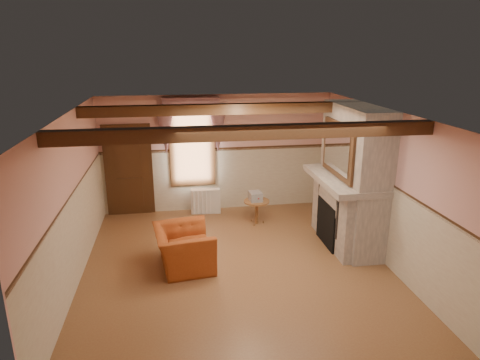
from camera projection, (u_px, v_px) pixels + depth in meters
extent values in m
cube|color=brown|center=(236.00, 265.00, 7.86)|extent=(5.50, 6.00, 0.01)
cube|color=silver|center=(236.00, 113.00, 7.03)|extent=(5.50, 6.00, 0.01)
cube|color=#D19891|center=(217.00, 153.00, 10.28)|extent=(5.50, 0.02, 2.80)
cube|color=#D19891|center=(277.00, 282.00, 4.62)|extent=(5.50, 0.02, 2.80)
cube|color=#D19891|center=(71.00, 202.00, 7.04)|extent=(0.02, 6.00, 2.80)
cube|color=#D19891|center=(383.00, 186.00, 7.86)|extent=(0.02, 6.00, 2.80)
cube|color=black|center=(330.00, 223.00, 8.59)|extent=(0.20, 0.95, 0.90)
imported|color=#994219|center=(184.00, 248.00, 7.71)|extent=(1.13, 1.25, 0.74)
cylinder|color=brown|center=(257.00, 212.00, 9.66)|extent=(0.74, 0.74, 0.55)
cube|color=#B7AD8C|center=(255.00, 196.00, 9.55)|extent=(0.29, 0.34, 0.20)
cube|color=silver|center=(206.00, 201.00, 10.27)|extent=(0.71, 0.23, 0.60)
imported|color=brown|center=(342.00, 172.00, 8.48)|extent=(0.34, 0.34, 0.08)
cube|color=black|center=(335.00, 165.00, 8.80)|extent=(0.14, 0.24, 0.20)
cylinder|color=gold|center=(334.00, 162.00, 8.90)|extent=(0.11, 0.11, 0.28)
cylinder|color=#A3141B|center=(361.00, 184.00, 7.64)|extent=(0.06, 0.06, 0.16)
cylinder|color=gold|center=(354.00, 180.00, 7.94)|extent=(0.06, 0.06, 0.12)
cube|color=gray|center=(353.00, 177.00, 8.38)|extent=(0.85, 2.00, 2.80)
cube|color=gray|center=(345.00, 179.00, 8.36)|extent=(1.05, 2.05, 0.12)
cube|color=silver|center=(338.00, 149.00, 8.15)|extent=(0.06, 1.44, 1.04)
cube|color=black|center=(129.00, 172.00, 10.01)|extent=(1.10, 0.10, 2.10)
cube|color=white|center=(192.00, 144.00, 10.09)|extent=(1.06, 0.08, 2.02)
cube|color=gray|center=(191.00, 119.00, 9.82)|extent=(1.30, 0.14, 1.40)
cube|color=black|center=(248.00, 133.00, 5.93)|extent=(5.50, 0.18, 0.20)
cube|color=black|center=(226.00, 109.00, 8.20)|extent=(5.50, 0.18, 0.20)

